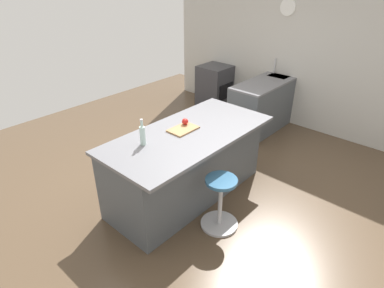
{
  "coord_description": "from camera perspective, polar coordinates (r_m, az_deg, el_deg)",
  "views": [
    {
      "loc": [
        2.8,
        2.61,
        2.71
      ],
      "look_at": [
        0.19,
        0.27,
        0.79
      ],
      "focal_mm": 30.72,
      "sensor_mm": 36.0,
      "label": 1
    }
  ],
  "objects": [
    {
      "name": "ground_plane",
      "position": [
        4.69,
        -0.85,
        -6.64
      ],
      "size": [
        7.46,
        7.46,
        0.0
      ],
      "primitive_type": "plane",
      "color": "brown"
    },
    {
      "name": "interior_partition_left",
      "position": [
        6.4,
        17.42,
        14.72
      ],
      "size": [
        0.15,
        5.37,
        2.6
      ],
      "color": "beige",
      "rests_on": "ground_plane"
    },
    {
      "name": "sink_cabinet",
      "position": [
        6.41,
        13.62,
        7.3
      ],
      "size": [
        2.03,
        0.6,
        1.18
      ],
      "color": "#4C5156",
      "rests_on": "ground_plane"
    },
    {
      "name": "oven_range",
      "position": [
        7.11,
        3.95,
        9.98
      ],
      "size": [
        0.6,
        0.61,
        0.87
      ],
      "color": "#38383D",
      "rests_on": "ground_plane"
    },
    {
      "name": "kitchen_island",
      "position": [
        4.21,
        -0.99,
        -3.42
      ],
      "size": [
        2.19,
        1.05,
        0.93
      ],
      "color": "#4C5156",
      "rests_on": "ground_plane"
    },
    {
      "name": "stool_by_window",
      "position": [
        3.83,
        4.91,
        -10.37
      ],
      "size": [
        0.44,
        0.44,
        0.65
      ],
      "color": "#B7B7BC",
      "rests_on": "ground_plane"
    },
    {
      "name": "cutting_board",
      "position": [
        4.02,
        -1.54,
        2.6
      ],
      "size": [
        0.36,
        0.24,
        0.02
      ],
      "primitive_type": "cube",
      "color": "olive",
      "rests_on": "kitchen_island"
    },
    {
      "name": "apple_red",
      "position": [
        4.1,
        -1.21,
        3.92
      ],
      "size": [
        0.08,
        0.08,
        0.08
      ],
      "primitive_type": "sphere",
      "color": "red",
      "rests_on": "cutting_board"
    },
    {
      "name": "water_bottle",
      "position": [
        3.67,
        -8.58,
        1.58
      ],
      "size": [
        0.06,
        0.06,
        0.31
      ],
      "color": "silver",
      "rests_on": "kitchen_island"
    }
  ]
}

